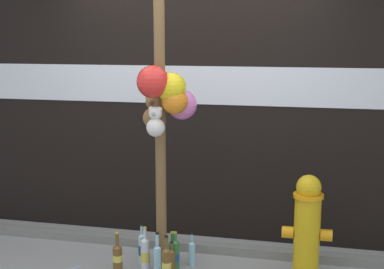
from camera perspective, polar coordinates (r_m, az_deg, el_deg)
building_wall at (r=5.08m, az=0.45°, el=7.18°), size 10.00×0.21×3.31m
curb_strip at (r=5.00m, az=-0.73°, el=-11.92°), size 8.00×0.12×0.08m
memorial_post at (r=4.12m, az=-3.05°, el=6.07°), size 0.50×0.46×2.90m
fire_hydrant at (r=4.43m, az=12.37°, el=-9.68°), size 0.40×0.24×0.87m
bottle_0 at (r=4.66m, az=-0.02°, el=-12.65°), size 0.06×0.06×0.29m
bottle_1 at (r=4.49m, az=-2.18°, el=-13.56°), size 0.06×0.06×0.29m
bottle_2 at (r=4.71m, az=-2.12°, el=-12.43°), size 0.07×0.07×0.28m
bottle_3 at (r=4.56m, az=-5.10°, el=-12.78°), size 0.08×0.08×0.39m
bottle_4 at (r=4.57m, az=-1.86°, el=-12.85°), size 0.08×0.08×0.34m
bottle_5 at (r=4.81m, az=-3.14°, el=-11.80°), size 0.08×0.08×0.32m
bottle_6 at (r=4.56m, az=-8.07°, el=-13.04°), size 0.08×0.08×0.36m
bottle_7 at (r=4.46m, az=-3.77°, el=-13.31°), size 0.06×0.06×0.38m
bottle_8 at (r=4.29m, az=-2.77°, el=-14.02°), size 0.08×0.08×0.42m
bottle_9 at (r=4.72m, az=-5.45°, el=-12.14°), size 0.06×0.06×0.35m
litter_1 at (r=5.02m, az=10.85°, el=-12.51°), size 0.15×0.15×0.01m
litter_2 at (r=4.76m, az=-12.59°, el=-13.92°), size 0.10×0.13×0.01m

